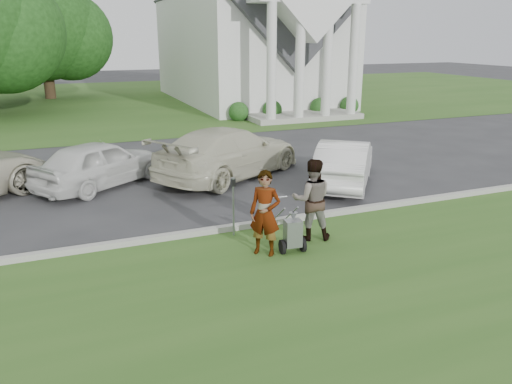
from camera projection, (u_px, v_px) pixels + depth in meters
ground at (245, 238)px, 11.44m from camera, size 120.00×120.00×0.00m
grass_strip at (305, 299)px, 8.78m from camera, size 80.00×7.00×0.01m
church_lawn at (112, 101)px, 35.36m from camera, size 80.00×30.00×0.01m
curb at (237, 227)px, 11.91m from camera, size 80.00×0.18×0.15m
church at (249, 12)px, 33.31m from camera, size 9.19×19.00×24.10m
tree_back at (43, 31)px, 35.17m from camera, size 9.61×7.60×8.89m
striping_cart at (293, 234)px, 10.57m from camera, size 0.57×1.10×0.99m
person_left at (265, 214)px, 10.34m from camera, size 0.79×0.76×1.82m
person_right at (312, 200)px, 11.15m from camera, size 1.08×0.96×1.86m
parking_meter_near at (233, 200)px, 11.32m from camera, size 0.10×0.09×1.40m
car_b at (100, 163)px, 15.16m from camera, size 4.46×3.87×1.45m
car_c at (229, 152)px, 16.22m from camera, size 5.98×4.85×1.63m
car_d at (344, 162)px, 15.37m from camera, size 3.77×4.30×1.41m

